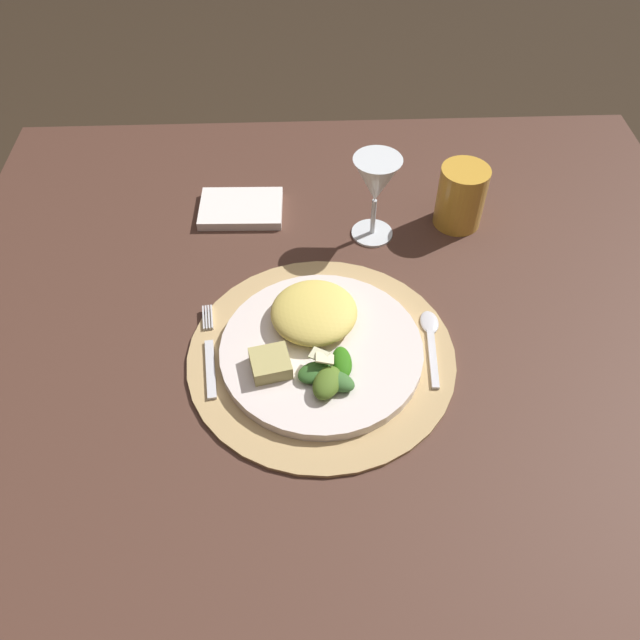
# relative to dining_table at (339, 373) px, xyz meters

# --- Properties ---
(ground_plane) EXTENTS (6.00, 6.00, 0.00)m
(ground_plane) POSITION_rel_dining_table_xyz_m (0.00, 0.00, -0.58)
(ground_plane) COLOR #33271A
(dining_table) EXTENTS (1.21, 1.04, 0.73)m
(dining_table) POSITION_rel_dining_table_xyz_m (0.00, 0.00, 0.00)
(dining_table) COLOR #4C2F24
(dining_table) RESTS_ON ground
(placemat) EXTENTS (0.37, 0.37, 0.01)m
(placemat) POSITION_rel_dining_table_xyz_m (-0.03, -0.08, 0.15)
(placemat) COLOR tan
(placemat) RESTS_ON dining_table
(dinner_plate) EXTENTS (0.28, 0.28, 0.02)m
(dinner_plate) POSITION_rel_dining_table_xyz_m (-0.03, -0.08, 0.16)
(dinner_plate) COLOR silver
(dinner_plate) RESTS_ON placemat
(pasta_serving) EXTENTS (0.17, 0.17, 0.03)m
(pasta_serving) POSITION_rel_dining_table_xyz_m (-0.04, -0.03, 0.19)
(pasta_serving) COLOR #E2C85D
(pasta_serving) RESTS_ON dinner_plate
(salad_greens) EXTENTS (0.08, 0.09, 0.03)m
(salad_greens) POSITION_rel_dining_table_xyz_m (-0.02, -0.14, 0.18)
(salad_greens) COLOR #2F5C24
(salad_greens) RESTS_ON dinner_plate
(bread_piece) EXTENTS (0.06, 0.06, 0.02)m
(bread_piece) POSITION_rel_dining_table_xyz_m (-0.10, -0.11, 0.18)
(bread_piece) COLOR tan
(bread_piece) RESTS_ON dinner_plate
(fork) EXTENTS (0.03, 0.17, 0.00)m
(fork) POSITION_rel_dining_table_xyz_m (-0.19, -0.08, 0.16)
(fork) COLOR silver
(fork) RESTS_ON placemat
(spoon) EXTENTS (0.03, 0.14, 0.01)m
(spoon) POSITION_rel_dining_table_xyz_m (0.12, -0.05, 0.16)
(spoon) COLOR silver
(spoon) RESTS_ON placemat
(napkin) EXTENTS (0.14, 0.10, 0.02)m
(napkin) POSITION_rel_dining_table_xyz_m (-0.16, 0.24, 0.16)
(napkin) COLOR white
(napkin) RESTS_ON dining_table
(wine_glass) EXTENTS (0.08, 0.08, 0.15)m
(wine_glass) POSITION_rel_dining_table_xyz_m (0.06, 0.17, 0.25)
(wine_glass) COLOR silver
(wine_glass) RESTS_ON dining_table
(amber_tumbler) EXTENTS (0.08, 0.08, 0.11)m
(amber_tumbler) POSITION_rel_dining_table_xyz_m (0.21, 0.20, 0.20)
(amber_tumbler) COLOR gold
(amber_tumbler) RESTS_ON dining_table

